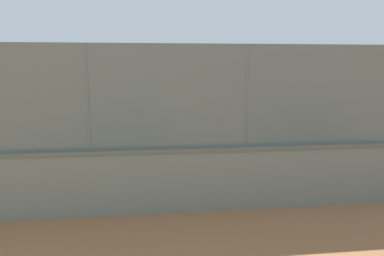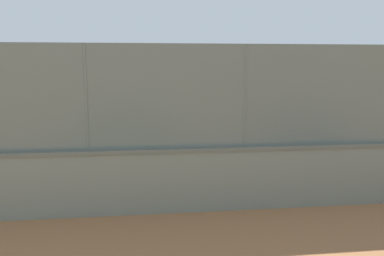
% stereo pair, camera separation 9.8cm
% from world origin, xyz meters
% --- Properties ---
extents(ground_plane, '(260.00, 260.00, 0.00)m').
position_xyz_m(ground_plane, '(0.00, 0.00, 0.00)').
color(ground_plane, '#A36B42').
extents(perimeter_wall, '(24.27, 0.79, 1.45)m').
position_xyz_m(perimeter_wall, '(-1.98, 10.02, 0.73)').
color(perimeter_wall, gray).
rests_on(perimeter_wall, ground_plane).
extents(fence_panel_on_wall, '(23.85, 0.50, 2.24)m').
position_xyz_m(fence_panel_on_wall, '(-1.98, 10.02, 2.57)').
color(fence_panel_on_wall, slate).
rests_on(fence_panel_on_wall, perimeter_wall).
extents(player_foreground_swinging, '(1.05, 0.87, 1.60)m').
position_xyz_m(player_foreground_swinging, '(0.22, 0.27, 0.94)').
color(player_foreground_swinging, '#591919').
rests_on(player_foreground_swinging, ground_plane).
extents(player_near_wall_returning, '(0.97, 0.67, 1.48)m').
position_xyz_m(player_near_wall_returning, '(2.91, 7.71, 0.86)').
color(player_near_wall_returning, navy).
rests_on(player_near_wall_returning, ground_plane).
extents(sports_ball, '(0.10, 0.10, 0.10)m').
position_xyz_m(sports_ball, '(0.03, 2.00, 0.05)').
color(sports_ball, yellow).
rests_on(sports_ball, ground_plane).
extents(spare_ball_by_wall, '(0.09, 0.09, 0.09)m').
position_xyz_m(spare_ball_by_wall, '(4.54, 8.98, 0.05)').
color(spare_ball_by_wall, orange).
rests_on(spare_ball_by_wall, ground_plane).
extents(courtside_bench, '(1.61, 0.41, 0.87)m').
position_xyz_m(courtside_bench, '(-0.88, 8.62, 0.46)').
color(courtside_bench, brown).
rests_on(courtside_bench, ground_plane).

